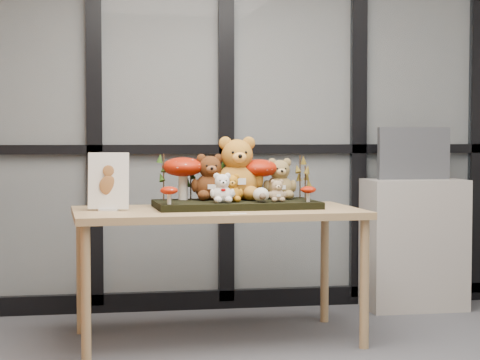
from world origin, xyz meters
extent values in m
plane|color=#BAB7AF|center=(0.00, 2.50, 1.40)|extent=(5.00, 0.00, 5.00)
cube|color=#2D383F|center=(0.00, 2.47, 1.40)|extent=(4.90, 0.02, 2.70)
cube|color=black|center=(0.00, 2.47, 0.06)|extent=(4.90, 0.06, 0.12)
cube|color=black|center=(0.00, 2.47, 1.05)|extent=(4.90, 0.06, 0.06)
cube|color=black|center=(-1.30, 2.47, 1.40)|extent=(0.10, 0.06, 2.70)
cube|color=black|center=(-0.45, 2.47, 1.40)|extent=(0.10, 0.06, 2.70)
cube|color=black|center=(0.45, 2.47, 1.40)|extent=(0.10, 0.06, 2.70)
cube|color=black|center=(1.30, 2.47, 1.40)|extent=(0.10, 0.06, 2.70)
cube|color=tan|center=(-0.64, 1.58, 0.71)|extent=(1.60, 0.85, 0.04)
cylinder|color=tan|center=(-1.36, 1.20, 0.35)|extent=(0.05, 0.05, 0.70)
cylinder|color=tan|center=(-1.39, 1.89, 0.35)|extent=(0.05, 0.05, 0.70)
cylinder|color=tan|center=(0.11, 1.27, 0.35)|extent=(0.05, 0.05, 0.70)
cylinder|color=tan|center=(0.08, 1.95, 0.35)|extent=(0.05, 0.05, 0.70)
cube|color=black|center=(-0.53, 1.64, 0.75)|extent=(0.92, 0.49, 0.04)
cube|color=silver|center=(-1.23, 1.57, 0.74)|extent=(0.11, 0.08, 0.01)
cube|color=white|center=(-1.23, 1.57, 0.90)|extent=(0.22, 0.08, 0.30)
ellipsoid|color=brown|center=(-1.23, 1.56, 0.87)|extent=(0.10, 0.01, 0.11)
ellipsoid|color=brown|center=(-1.23, 1.56, 0.95)|extent=(0.06, 0.01, 0.06)
cube|color=white|center=(-0.58, 1.27, 0.74)|extent=(0.09, 0.03, 0.00)
cube|color=gray|center=(0.76, 2.24, 0.43)|extent=(0.64, 0.37, 0.85)
cube|color=#4B4E53|center=(0.76, 2.26, 1.02)|extent=(0.48, 0.05, 0.34)
cube|color=black|center=(0.76, 2.24, 1.02)|extent=(0.42, 0.00, 0.28)
camera|label=1|loc=(-1.34, -3.14, 1.14)|focal=65.00mm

